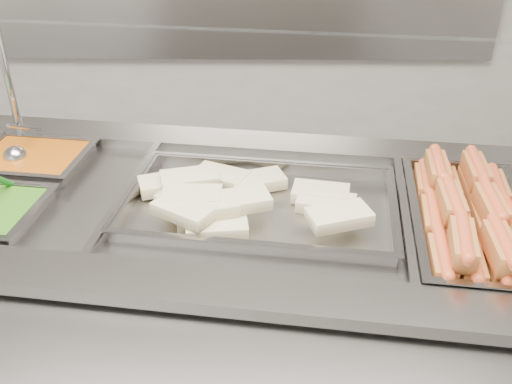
{
  "coord_description": "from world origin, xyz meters",
  "views": [
    {
      "loc": [
        0.17,
        -0.82,
        1.65
      ],
      "look_at": [
        0.16,
        0.42,
        0.9
      ],
      "focal_mm": 40.0,
      "sensor_mm": 36.0,
      "label": 1
    }
  ],
  "objects_px": {
    "ladle": "(16,155)",
    "sneeze_guard": "(249,36)",
    "pan_hotdogs": "(482,231)",
    "steam_counter": "(240,325)",
    "pan_wraps": "(260,208)"
  },
  "relations": [
    {
      "from": "ladle",
      "to": "sneeze_guard",
      "type": "bearing_deg",
      "value": -0.26
    },
    {
      "from": "pan_hotdogs",
      "to": "steam_counter",
      "type": "bearing_deg",
      "value": 172.42
    },
    {
      "from": "ladle",
      "to": "pan_wraps",
      "type": "bearing_deg",
      "value": -17.52
    },
    {
      "from": "pan_hotdogs",
      "to": "ladle",
      "type": "bearing_deg",
      "value": 166.73
    },
    {
      "from": "pan_hotdogs",
      "to": "pan_wraps",
      "type": "xyz_separation_m",
      "value": [
        -0.55,
        0.07,
        0.01
      ]
    },
    {
      "from": "pan_hotdogs",
      "to": "ladle",
      "type": "relative_size",
      "value": 3.0
    },
    {
      "from": "steam_counter",
      "to": "pan_wraps",
      "type": "height_order",
      "value": "pan_wraps"
    },
    {
      "from": "steam_counter",
      "to": "sneeze_guard",
      "type": "height_order",
      "value": "sneeze_guard"
    },
    {
      "from": "pan_hotdogs",
      "to": "ladle",
      "type": "distance_m",
      "value": 1.29
    },
    {
      "from": "sneeze_guard",
      "to": "pan_wraps",
      "type": "relative_size",
      "value": 2.3
    },
    {
      "from": "steam_counter",
      "to": "pan_hotdogs",
      "type": "xyz_separation_m",
      "value": [
        0.61,
        -0.08,
        0.4
      ]
    },
    {
      "from": "steam_counter",
      "to": "pan_wraps",
      "type": "bearing_deg",
      "value": -7.58
    },
    {
      "from": "sneeze_guard",
      "to": "pan_wraps",
      "type": "bearing_deg",
      "value": -82.23
    },
    {
      "from": "pan_hotdogs",
      "to": "pan_wraps",
      "type": "bearing_deg",
      "value": 172.42
    },
    {
      "from": "sneeze_guard",
      "to": "pan_hotdogs",
      "type": "bearing_deg",
      "value": -26.86
    }
  ]
}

